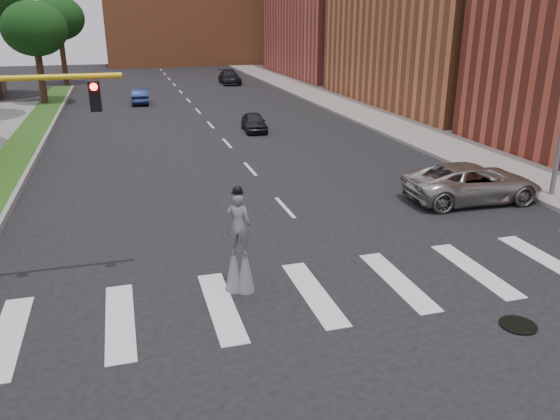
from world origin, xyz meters
name	(u,v)px	position (x,y,z in m)	size (l,w,h in m)	color
ground_plane	(372,304)	(0.00, 0.00, 0.00)	(160.00, 160.00, 0.00)	black
grass_median	(17,154)	(-11.50, 20.00, 0.12)	(2.00, 60.00, 0.25)	#214915
median_curb	(38,153)	(-10.45, 20.00, 0.14)	(0.20, 60.00, 0.28)	gray
sidewalk_right	(380,117)	(12.50, 25.00, 0.09)	(5.00, 90.00, 0.18)	gray
manhole	(518,325)	(3.00, -2.00, 0.02)	(0.90, 0.90, 0.04)	black
building_backdrop	(191,2)	(6.00, 78.00, 9.00)	(26.00, 14.00, 18.00)	#B16237
stilt_performer	(239,250)	(-3.19, 1.73, 1.22)	(0.81, 0.66, 3.05)	#301D13
suv_crossing	(473,183)	(7.61, 6.69, 0.77)	(2.57, 5.57, 1.55)	#A6A49C
car_near	(254,122)	(2.42, 23.08, 0.59)	(1.40, 3.49, 1.19)	black
car_mid	(140,96)	(-4.24, 37.21, 0.65)	(1.37, 3.94, 1.30)	#15214B
car_far	(230,77)	(6.00, 49.15, 0.72)	(2.01, 4.94, 1.43)	black
tree_6	(34,29)	(-11.98, 38.35, 6.13)	(5.12, 5.12, 8.35)	#301D13
tree_7	(58,18)	(-11.31, 53.27, 6.86)	(5.35, 5.35, 9.19)	#301D13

